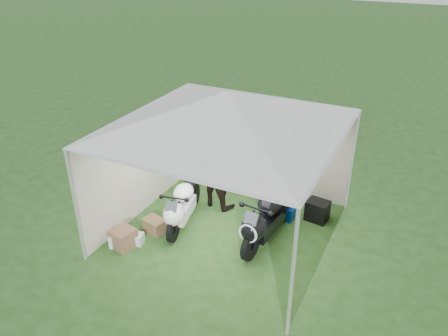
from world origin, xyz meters
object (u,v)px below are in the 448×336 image
(person_dark_jacket, at_px, (217,167))
(person_blue_jacket, at_px, (265,188))
(crate_2, at_px, (136,239))
(motorcycle_black, at_px, (266,217))
(motorcycle_white, at_px, (182,205))
(crate_0, at_px, (121,239))
(crate_1, at_px, (123,238))
(crate_3, at_px, (155,225))
(paddock_stand, at_px, (285,212))
(canopy_tent, at_px, (228,113))
(equipment_box, at_px, (317,211))

(person_dark_jacket, relative_size, person_blue_jacket, 1.17)
(crate_2, bearing_deg, motorcycle_black, 27.48)
(motorcycle_white, distance_m, crate_0, 1.39)
(crate_1, height_order, crate_2, crate_1)
(crate_1, relative_size, crate_3, 0.96)
(paddock_stand, xyz_separation_m, crate_0, (-2.59, -2.30, -0.01))
(canopy_tent, bearing_deg, person_blue_jacket, 50.66)
(motorcycle_black, bearing_deg, person_dark_jacket, 156.01)
(canopy_tent, height_order, crate_3, canopy_tent)
(canopy_tent, relative_size, equipment_box, 12.48)
(person_blue_jacket, bearing_deg, crate_3, -46.32)
(motorcycle_black, height_order, crate_2, motorcycle_black)
(crate_2, relative_size, crate_3, 0.65)
(canopy_tent, bearing_deg, paddock_stand, 44.69)
(person_dark_jacket, relative_size, crate_2, 6.52)
(motorcycle_white, xyz_separation_m, motorcycle_black, (1.76, 0.24, 0.07))
(canopy_tent, xyz_separation_m, crate_0, (-1.66, -1.38, -2.44))
(equipment_box, bearing_deg, crate_1, -140.77)
(crate_0, xyz_separation_m, crate_3, (0.35, 0.66, 0.01))
(motorcycle_white, distance_m, motorcycle_black, 1.78)
(person_blue_jacket, relative_size, crate_3, 3.64)
(equipment_box, bearing_deg, person_dark_jacket, -170.44)
(crate_2, xyz_separation_m, crate_3, (0.12, 0.49, 0.04))
(person_blue_jacket, xyz_separation_m, crate_1, (-2.13, -2.04, -0.61))
(motorcycle_white, distance_m, crate_1, 1.34)
(crate_1, bearing_deg, equipment_box, 39.23)
(paddock_stand, height_order, person_blue_jacket, person_blue_jacket)
(crate_0, distance_m, crate_3, 0.75)
(equipment_box, distance_m, crate_1, 4.06)
(motorcycle_black, xyz_separation_m, crate_3, (-2.16, -0.69, -0.43))
(equipment_box, relative_size, crate_3, 1.03)
(motorcycle_black, bearing_deg, crate_3, -156.96)
(crate_1, bearing_deg, crate_0, 173.59)
(paddock_stand, xyz_separation_m, person_dark_jacket, (-1.58, -0.11, 0.78))
(canopy_tent, distance_m, person_dark_jacket, 1.94)
(motorcycle_black, relative_size, crate_3, 4.75)
(person_blue_jacket, relative_size, crate_2, 5.60)
(paddock_stand, distance_m, crate_1, 3.42)
(motorcycle_black, bearing_deg, crate_0, -146.37)
(paddock_stand, relative_size, crate_3, 0.90)
(motorcycle_white, distance_m, person_dark_jacket, 1.19)
(person_blue_jacket, bearing_deg, crate_1, -39.08)
(motorcycle_black, bearing_deg, paddock_stand, 90.00)
(person_dark_jacket, xyz_separation_m, crate_2, (-0.78, -2.02, -0.83))
(motorcycle_black, distance_m, paddock_stand, 1.04)
(paddock_stand, relative_size, crate_0, 0.97)
(paddock_stand, bearing_deg, crate_3, -143.86)
(motorcycle_black, xyz_separation_m, person_blue_jacket, (-0.31, 0.68, 0.23))
(canopy_tent, height_order, motorcycle_black, canopy_tent)
(crate_1, distance_m, crate_2, 0.25)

